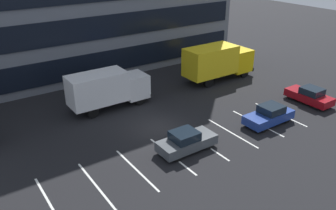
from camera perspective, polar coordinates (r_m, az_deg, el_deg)
The scene contains 7 objects.
ground_plane at distance 27.61m, azimuth -1.60°, elevation -3.75°, with size 120.00×120.00×0.00m, color black.
lot_markings at distance 24.91m, azimuth 3.28°, elevation -7.23°, with size 19.74×5.40×0.01m.
box_truck_white at distance 30.61m, azimuth -9.78°, elevation 2.74°, with size 7.17×2.37×3.32m.
box_truck_yellow_all at distance 36.97m, azimuth 8.09°, elevation 7.10°, with size 7.96×2.64×3.69m.
sedan_charcoal at distance 24.48m, azimuth 2.99°, elevation -5.90°, with size 4.23×1.77×1.52m.
sedan_navy at distance 29.11m, azimuth 16.09°, elevation -1.60°, with size 4.26×1.78×1.53m.
sedan_maroon at distance 34.07m, azimuth 21.98°, elevation 1.43°, with size 1.74×4.17×1.49m.
Camera 1 is at (-13.15, -20.35, 13.25)m, focal length 37.57 mm.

